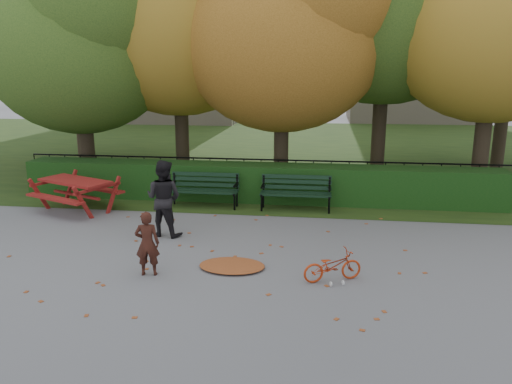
# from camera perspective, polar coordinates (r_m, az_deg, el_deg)

# --- Properties ---
(ground) EXTENTS (90.00, 90.00, 0.00)m
(ground) POSITION_cam_1_polar(r_m,az_deg,el_deg) (9.56, -3.38, -7.80)
(ground) COLOR slate
(ground) RESTS_ON ground
(grass_strip) EXTENTS (90.00, 90.00, 0.00)m
(grass_strip) POSITION_cam_1_polar(r_m,az_deg,el_deg) (23.05, 3.25, 5.08)
(grass_strip) COLOR #1C3212
(grass_strip) RESTS_ON ground
(building_left) EXTENTS (10.00, 7.00, 15.00)m
(building_left) POSITION_cam_1_polar(r_m,az_deg,el_deg) (36.55, -10.10, 19.93)
(building_left) COLOR tan
(building_left) RESTS_ON ground
(building_right) EXTENTS (9.00, 6.00, 12.00)m
(building_right) POSITION_cam_1_polar(r_m,az_deg,el_deg) (37.33, 18.10, 17.04)
(building_right) COLOR tan
(building_right) RESTS_ON ground
(hedge) EXTENTS (13.00, 0.90, 1.00)m
(hedge) POSITION_cam_1_polar(r_m,az_deg,el_deg) (13.67, 0.16, 1.08)
(hedge) COLOR #0D330D
(hedge) RESTS_ON ground
(iron_fence) EXTENTS (14.00, 0.04, 1.02)m
(iron_fence) POSITION_cam_1_polar(r_m,az_deg,el_deg) (14.43, 0.57, 1.92)
(iron_fence) COLOR black
(iron_fence) RESTS_ON ground
(tree_a) EXTENTS (5.88, 5.60, 7.48)m
(tree_a) POSITION_cam_1_polar(r_m,az_deg,el_deg) (15.91, -19.00, 16.74)
(tree_a) COLOR black
(tree_a) RESTS_ON ground
(tree_b) EXTENTS (6.72, 6.40, 8.79)m
(tree_b) POSITION_cam_1_polar(r_m,az_deg,el_deg) (16.12, -7.93, 20.44)
(tree_b) COLOR black
(tree_b) RESTS_ON ground
(tree_c) EXTENTS (6.30, 6.00, 8.00)m
(tree_c) POSITION_cam_1_polar(r_m,az_deg,el_deg) (14.76, 4.35, 18.89)
(tree_c) COLOR black
(tree_c) RESTS_ON ground
(tree_f) EXTENTS (6.93, 6.60, 9.19)m
(tree_f) POSITION_cam_1_polar(r_m,az_deg,el_deg) (20.14, -19.68, 19.30)
(tree_f) COLOR black
(tree_f) RESTS_ON ground
(bench_left) EXTENTS (1.80, 0.57, 0.88)m
(bench_left) POSITION_cam_1_polar(r_m,az_deg,el_deg) (13.13, -5.93, 0.56)
(bench_left) COLOR black
(bench_left) RESTS_ON ground
(bench_right) EXTENTS (1.80, 0.57, 0.88)m
(bench_right) POSITION_cam_1_polar(r_m,az_deg,el_deg) (12.79, 4.59, 0.23)
(bench_right) COLOR black
(bench_right) RESTS_ON ground
(picnic_table) EXTENTS (2.35, 2.16, 0.92)m
(picnic_table) POSITION_cam_1_polar(r_m,az_deg,el_deg) (13.41, -19.93, 0.57)
(picnic_table) COLOR maroon
(picnic_table) RESTS_ON ground
(leaf_pile) EXTENTS (1.26, 0.91, 0.08)m
(leaf_pile) POSITION_cam_1_polar(r_m,az_deg,el_deg) (9.21, -2.76, -8.39)
(leaf_pile) COLOR brown
(leaf_pile) RESTS_ON ground
(leaf_scatter) EXTENTS (9.00, 5.70, 0.01)m
(leaf_scatter) POSITION_cam_1_polar(r_m,az_deg,el_deg) (9.83, -3.05, -7.13)
(leaf_scatter) COLOR brown
(leaf_scatter) RESTS_ON ground
(child) EXTENTS (0.46, 0.35, 1.16)m
(child) POSITION_cam_1_polar(r_m,az_deg,el_deg) (8.92, -12.32, -5.77)
(child) COLOR #381912
(child) RESTS_ON ground
(adult) EXTENTS (0.92, 0.78, 1.66)m
(adult) POSITION_cam_1_polar(r_m,az_deg,el_deg) (10.89, -10.50, -0.70)
(adult) COLOR black
(adult) RESTS_ON ground
(bicycle) EXTENTS (1.10, 0.73, 0.55)m
(bicycle) POSITION_cam_1_polar(r_m,az_deg,el_deg) (8.67, 8.73, -8.34)
(bicycle) COLOR #B23210
(bicycle) RESTS_ON ground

